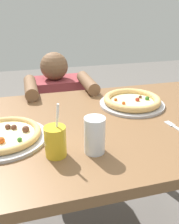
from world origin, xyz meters
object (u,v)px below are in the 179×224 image
at_px(pizza_near, 5,136).
at_px(pizza_far, 132,101).
at_px(drink_cup_colored, 55,141).
at_px(diner_seated, 58,124).
at_px(water_cup_clear, 94,135).

bearing_deg(pizza_near, pizza_far, 17.47).
height_order(pizza_far, drink_cup_colored, drink_cup_colored).
bearing_deg(pizza_far, pizza_near, -162.53).
xyz_separation_m(pizza_near, pizza_far, (0.59, 0.19, 0.00)).
bearing_deg(diner_seated, pizza_far, -59.79).
distance_m(pizza_near, diner_seated, 0.84).
xyz_separation_m(water_cup_clear, diner_seated, (-0.01, 0.88, -0.39)).
relative_size(pizza_near, water_cup_clear, 2.46).
height_order(pizza_far, diner_seated, diner_seated).
xyz_separation_m(pizza_near, diner_seated, (0.28, 0.71, -0.34)).
bearing_deg(pizza_near, water_cup_clear, -28.46).
xyz_separation_m(pizza_far, diner_seated, (-0.31, 0.53, -0.35)).
relative_size(pizza_far, diner_seated, 0.34).
distance_m(pizza_near, pizza_far, 0.62).
height_order(pizza_near, pizza_far, same).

